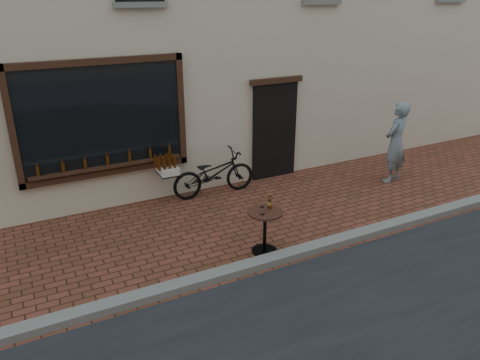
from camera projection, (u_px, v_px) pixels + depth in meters
name	position (u px, v px, depth m)	size (l,w,h in m)	color
ground	(283.00, 268.00, 7.44)	(90.00, 90.00, 0.00)	#562D1B
kerb	(276.00, 258.00, 7.59)	(90.00, 0.25, 0.12)	slate
cargo_bicycle	(212.00, 173.00, 9.91)	(2.17, 0.68, 1.03)	black
bistro_table	(265.00, 223.00, 7.70)	(0.59, 0.59, 1.01)	black
pedestrian	(396.00, 143.00, 10.47)	(0.67, 0.44, 1.85)	slate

